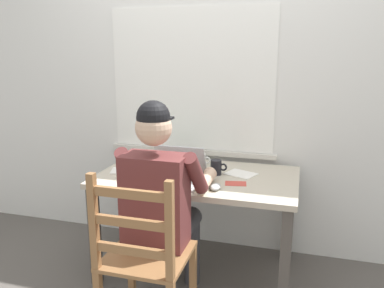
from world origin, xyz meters
TOP-DOWN VIEW (x-y plane):
  - ground_plane at (0.00, 0.00)m, footprint 8.00×8.00m
  - back_wall at (-0.00, 0.46)m, footprint 6.00×0.08m
  - desk at (0.00, 0.00)m, footprint 1.30×0.76m
  - seated_person at (-0.08, -0.45)m, footprint 0.50×0.60m
  - wooden_chair at (-0.08, -0.73)m, footprint 0.42×0.42m
  - laptop at (-0.10, -0.16)m, footprint 0.33×0.33m
  - computer_mouse at (0.18, -0.24)m, footprint 0.06×0.10m
  - coffee_mug_white at (-0.03, 0.17)m, footprint 0.12×0.08m
  - coffee_mug_dark at (0.12, 0.04)m, footprint 0.11×0.07m
  - coffee_mug_spare at (-0.41, -0.11)m, footprint 0.12×0.08m
  - book_stack_main at (-0.26, 0.19)m, footprint 0.20×0.15m
  - paper_pile_near_laptop at (0.27, 0.09)m, footprint 0.23×0.21m
  - paper_pile_back_corner at (-0.16, 0.23)m, footprint 0.25×0.15m
  - paper_pile_side at (-0.48, -0.06)m, footprint 0.26×0.21m
  - landscape_photo_print at (0.27, -0.11)m, footprint 0.14×0.11m

SIDE VIEW (x-z plane):
  - ground_plane at x=0.00m, z-range 0.00..0.00m
  - wooden_chair at x=-0.08m, z-range -0.01..0.95m
  - desk at x=0.00m, z-range 0.26..0.96m
  - seated_person at x=-0.08m, z-range 0.07..1.33m
  - landscape_photo_print at x=0.27m, z-range 0.70..0.70m
  - paper_pile_near_laptop at x=0.27m, z-range 0.70..0.71m
  - paper_pile_side at x=-0.48m, z-range 0.70..0.71m
  - paper_pile_back_corner at x=-0.16m, z-range 0.70..0.71m
  - computer_mouse at x=0.18m, z-range 0.70..0.74m
  - coffee_mug_spare at x=-0.41m, z-range 0.70..0.79m
  - coffee_mug_white at x=-0.03m, z-range 0.70..0.80m
  - coffee_mug_dark at x=0.12m, z-range 0.70..0.80m
  - laptop at x=-0.10m, z-range 0.65..0.86m
  - book_stack_main at x=-0.26m, z-range 0.70..0.81m
  - back_wall at x=0.00m, z-range 0.00..2.60m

